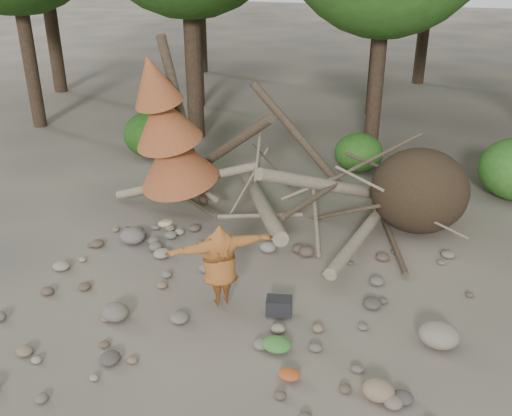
# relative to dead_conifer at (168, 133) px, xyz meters

# --- Properties ---
(ground) EXTENTS (120.00, 120.00, 0.00)m
(ground) POSITION_rel_dead_conifer_xyz_m (3.12, -3.37, -2.11)
(ground) COLOR #514C44
(ground) RESTS_ON ground
(deadfall_pile) EXTENTS (8.55, 5.24, 3.30)m
(deadfall_pile) POSITION_rel_dead_conifer_xyz_m (5.13, 0.87, -1.16)
(deadfall_pile) COLOR #332619
(deadfall_pile) RESTS_ON ground
(dead_conifer) EXTENTS (2.06, 2.16, 4.35)m
(dead_conifer) POSITION_rel_dead_conifer_xyz_m (0.00, 0.00, 0.00)
(dead_conifer) COLOR #4C3F30
(dead_conifer) RESTS_ON ground
(bush_left) EXTENTS (1.80, 1.80, 1.44)m
(bush_left) POSITION_rel_dead_conifer_xyz_m (-2.38, 3.83, -1.39)
(bush_left) COLOR #214F15
(bush_left) RESTS_ON ground
(bush_mid) EXTENTS (1.40, 1.40, 1.12)m
(bush_mid) POSITION_rel_dead_conifer_xyz_m (3.92, 4.43, -1.55)
(bush_mid) COLOR #2C651D
(bush_mid) RESTS_ON ground
(frisbee_thrower) EXTENTS (2.07, 1.59, 1.59)m
(frisbee_thrower) POSITION_rel_dead_conifer_xyz_m (2.44, -3.29, -1.23)
(frisbee_thrower) COLOR brown
(frisbee_thrower) RESTS_ON ground
(backpack) EXTENTS (0.51, 0.39, 0.31)m
(backpack) POSITION_rel_dead_conifer_xyz_m (3.54, -3.28, -1.96)
(backpack) COLOR black
(backpack) RESTS_ON ground
(cloth_green) EXTENTS (0.49, 0.41, 0.18)m
(cloth_green) POSITION_rel_dead_conifer_xyz_m (3.76, -4.25, -2.02)
(cloth_green) COLOR #37702D
(cloth_green) RESTS_ON ground
(cloth_orange) EXTENTS (0.35, 0.28, 0.13)m
(cloth_orange) POSITION_rel_dead_conifer_xyz_m (4.12, -4.85, -2.05)
(cloth_orange) COLOR #A0431B
(cloth_orange) RESTS_ON ground
(boulder_front_left) EXTENTS (0.50, 0.45, 0.30)m
(boulder_front_left) POSITION_rel_dead_conifer_xyz_m (0.78, -4.22, -1.96)
(boulder_front_left) COLOR #635D53
(boulder_front_left) RESTS_ON ground
(boulder_front_right) EXTENTS (0.48, 0.43, 0.29)m
(boulder_front_right) POSITION_rel_dead_conifer_xyz_m (5.46, -4.84, -1.97)
(boulder_front_right) COLOR #846B52
(boulder_front_right) RESTS_ON ground
(boulder_mid_right) EXTENTS (0.67, 0.61, 0.40)m
(boulder_mid_right) POSITION_rel_dead_conifer_xyz_m (6.29, -3.31, -1.91)
(boulder_mid_right) COLOR gray
(boulder_mid_right) RESTS_ON ground
(boulder_mid_left) EXTENTS (0.57, 0.51, 0.34)m
(boulder_mid_left) POSITION_rel_dead_conifer_xyz_m (-0.29, -1.54, -1.94)
(boulder_mid_left) COLOR #685F57
(boulder_mid_left) RESTS_ON ground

